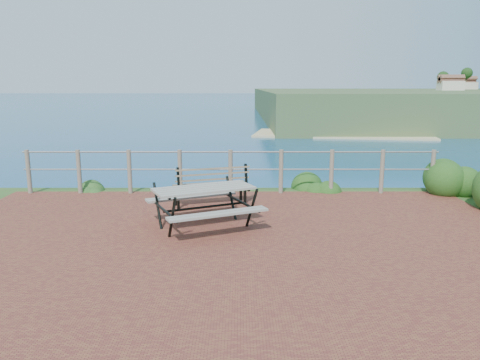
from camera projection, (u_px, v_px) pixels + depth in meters
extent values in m
cube|color=brown|center=(227.00, 242.00, 7.45)|extent=(10.00, 7.00, 0.12)
plane|color=#166485|center=(239.00, 90.00, 203.40)|extent=(1200.00, 1200.00, 0.00)
cylinder|color=#6B5B4C|center=(29.00, 172.00, 10.63)|extent=(0.10, 0.10, 1.00)
cylinder|color=#6B5B4C|center=(79.00, 172.00, 10.63)|extent=(0.10, 0.10, 1.00)
cylinder|color=#6B5B4C|center=(130.00, 172.00, 10.63)|extent=(0.10, 0.10, 1.00)
cylinder|color=#6B5B4C|center=(180.00, 172.00, 10.63)|extent=(0.10, 0.10, 1.00)
cylinder|color=#6B5B4C|center=(231.00, 172.00, 10.63)|extent=(0.10, 0.10, 1.00)
cylinder|color=#6B5B4C|center=(281.00, 172.00, 10.63)|extent=(0.10, 0.10, 1.00)
cylinder|color=#6B5B4C|center=(331.00, 172.00, 10.63)|extent=(0.10, 0.10, 1.00)
cylinder|color=#6B5B4C|center=(382.00, 172.00, 10.63)|extent=(0.10, 0.10, 1.00)
cylinder|color=#6B5B4C|center=(432.00, 172.00, 10.64)|extent=(0.10, 0.10, 1.00)
cylinder|color=slate|center=(230.00, 152.00, 10.54)|extent=(9.40, 0.04, 0.04)
cylinder|color=slate|center=(231.00, 169.00, 10.62)|extent=(9.40, 0.04, 0.04)
cube|color=gray|center=(204.00, 189.00, 8.00)|extent=(1.82, 1.34, 0.04)
cube|color=gray|center=(204.00, 204.00, 8.06)|extent=(1.63, 0.93, 0.04)
cube|color=gray|center=(204.00, 204.00, 8.06)|extent=(1.63, 0.93, 0.04)
cylinder|color=black|center=(204.00, 207.00, 8.07)|extent=(1.33, 0.65, 0.04)
cube|color=brown|center=(210.00, 185.00, 9.62)|extent=(1.56, 0.82, 0.03)
cube|color=brown|center=(210.00, 172.00, 9.57)|extent=(1.48, 0.57, 0.35)
cube|color=black|center=(211.00, 195.00, 9.66)|extent=(0.06, 0.07, 0.42)
cube|color=black|center=(211.00, 195.00, 9.66)|extent=(0.06, 0.07, 0.42)
cube|color=black|center=(211.00, 195.00, 9.66)|extent=(0.06, 0.07, 0.42)
cube|color=black|center=(211.00, 195.00, 9.66)|extent=(0.06, 0.07, 0.42)
ellipsoid|color=#164214|center=(444.00, 193.00, 10.84)|extent=(1.04, 1.04, 1.49)
ellipsoid|color=#214D1D|center=(98.00, 190.00, 11.09)|extent=(0.69, 0.69, 0.40)
ellipsoid|color=#164214|center=(319.00, 190.00, 11.13)|extent=(0.87, 0.87, 0.64)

